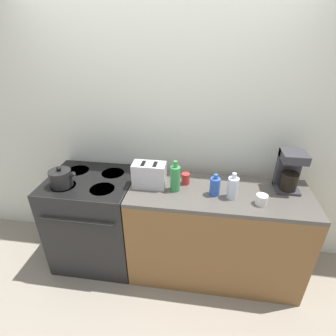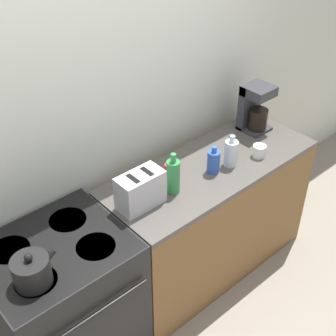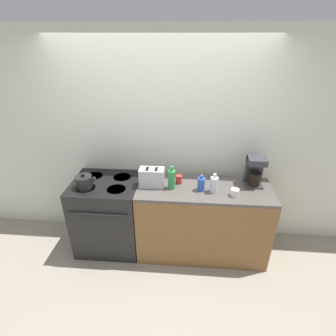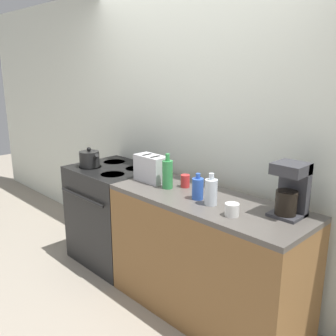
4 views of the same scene
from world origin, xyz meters
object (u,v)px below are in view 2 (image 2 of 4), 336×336
Objects in this scene: cup_white at (259,151)px; kettle at (32,271)px; stove at (64,303)px; cup_red at (170,171)px; coffee_maker at (254,107)px; bottle_blue at (214,161)px; bottle_green at (173,176)px; bottle_clear at (231,153)px; toaster at (140,190)px.

kettle is at bearing 179.06° from cup_white.
cup_red is at bearing 3.32° from stove.
coffee_maker is 0.64m from bottle_blue.
coffee_maker reaches higher than kettle.
stove is 3.41× the size of bottle_green.
stove is 4.19× the size of bottle_clear.
cup_white is (0.36, -0.08, -0.04)m from bottle_blue.
toaster is at bearing 174.77° from bottle_blue.
bottle_blue is at bearing 171.13° from bottle_clear.
cup_red is (1.06, 0.19, -0.03)m from kettle.
coffee_maker is at bearing 6.62° from toaster.
cup_red is (0.30, 0.09, -0.06)m from toaster.
bottle_blue is at bearing -5.23° from toaster.
stove is 1.01m from cup_red.
bottle_blue is 0.33m from bottle_green.
bottle_clear is at bearing -5.08° from bottle_green.
kettle reaches higher than stove.
bottle_green is at bearing -169.96° from coffee_maker.
bottle_blue reaches higher than stove.
bottle_blue is at bearing -4.37° from stove.
cup_red is at bearing 151.37° from bottle_blue.
bottle_blue is 0.14m from bottle_clear.
cup_red is (-0.25, 0.14, -0.03)m from bottle_blue.
cup_white is 0.65m from cup_red.
stove is at bearing -176.68° from cup_red.
bottle_clear reaches higher than bottle_blue.
kettle is 1.05× the size of bottle_clear.
bottle_clear reaches higher than toaster.
cup_white is 0.91× the size of cup_red.
cup_red is at bearing 15.77° from toaster.
bottle_green is (0.23, -0.03, 0.01)m from toaster.
bottle_green is 3.03× the size of cup_white.
toaster is 0.56m from bottle_blue.
stove is at bearing 175.26° from bottle_green.
kettle and bottle_blue have the same top height.
bottle_clear is (0.14, -0.02, 0.01)m from bottle_blue.
bottle_green is 0.15m from cup_red.
bottle_clear is 2.47× the size of cup_white.
bottle_clear is at bearing -156.12° from coffee_maker.
stove is 0.58m from kettle.
coffee_maker reaches higher than bottle_clear.
coffee_maker reaches higher than cup_red.
bottle_green is at bearing -123.71° from cup_red.
coffee_maker is at bearing 47.24° from cup_white.
stove is at bearing 176.47° from toaster.
toaster is at bearing 174.04° from bottle_clear.
bottle_clear is 0.23m from cup_white.
toaster reaches higher than cup_white.
stove is 1.57m from cup_white.
coffee_maker is 0.95m from bottle_green.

